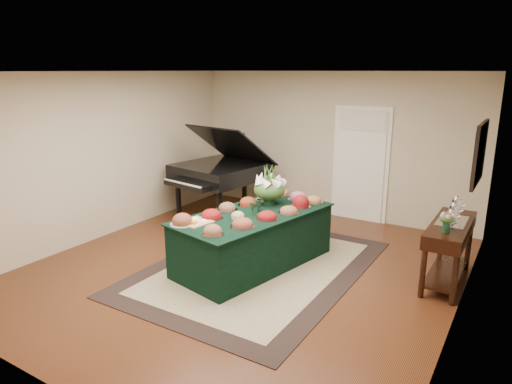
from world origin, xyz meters
The scene contains 14 objects.
ground centered at (0.00, 0.00, 0.00)m, with size 6.00×6.00×0.00m, color black.
area_rug centered at (0.15, 0.11, 0.01)m, with size 2.68×3.75×0.01m.
kitchen_doorway centered at (0.60, 2.97, 1.02)m, with size 1.05×0.07×2.10m.
buffet_table centered at (0.05, 0.16, 0.39)m, with size 1.57×2.52×0.78m.
food_platters centered at (0.04, 0.23, 0.83)m, with size 1.33×2.32×0.14m.
cutting_board centered at (-0.38, -0.58, 0.82)m, with size 0.43×0.43×0.10m.
green_goblets centered at (0.07, 0.21, 0.87)m, with size 0.09×0.26×0.18m.
floral_centerpiece centered at (0.01, 0.66, 1.07)m, with size 0.48×0.48×0.48m.
grand_piano centered at (-1.72, 1.82, 0.88)m, with size 1.74×1.89×1.75m.
wicker_basket centered at (-0.82, 1.59, 0.12)m, with size 0.39×0.39×0.24m, color #92613A.
mahogany_sideboard centered at (2.50, 1.01, 0.64)m, with size 0.45×1.39×0.83m.
tea_service centered at (2.50, 1.03, 0.94)m, with size 0.34×0.74×0.30m.
pink_bouquet centered at (2.50, 0.60, 1.00)m, with size 0.20×0.20×0.25m.
wall_painting centered at (2.72, 1.01, 1.75)m, with size 0.05×0.95×0.75m.
Camera 1 is at (3.26, -5.00, 2.72)m, focal length 32.00 mm.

